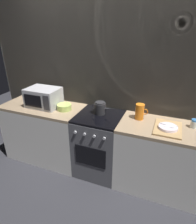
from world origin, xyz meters
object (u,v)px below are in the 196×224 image
(stove_unit, at_px, (99,144))
(mixing_bowl, at_px, (64,107))
(dish_pile, at_px, (168,128))
(pitcher, at_px, (140,112))
(spice_jar, at_px, (194,124))
(microwave, at_px, (44,97))
(kettle, at_px, (100,108))

(stove_unit, height_order, mixing_bowl, mixing_bowl)
(stove_unit, bearing_deg, dish_pile, -2.86)
(pitcher, distance_m, spice_jar, 0.63)
(microwave, xyz_separation_m, spice_jar, (2.00, 0.10, -0.08))
(stove_unit, xyz_separation_m, microwave, (-0.86, 0.01, 0.59))
(pitcher, bearing_deg, stove_unit, -168.53)
(dish_pile, height_order, spice_jar, spice_jar)
(kettle, bearing_deg, pitcher, 4.04)
(kettle, bearing_deg, stove_unit, -82.00)
(dish_pile, bearing_deg, spice_jar, 29.47)
(microwave, distance_m, spice_jar, 2.00)
(stove_unit, xyz_separation_m, mixing_bowl, (-0.52, 0.00, 0.49))
(microwave, relative_size, pitcher, 2.30)
(stove_unit, xyz_separation_m, dish_pile, (0.86, -0.04, 0.47))
(mixing_bowl, distance_m, spice_jar, 1.66)
(stove_unit, relative_size, spice_jar, 8.57)
(pitcher, distance_m, dish_pile, 0.39)
(spice_jar, bearing_deg, dish_pile, -150.53)
(dish_pile, bearing_deg, stove_unit, 177.14)
(mixing_bowl, height_order, dish_pile, mixing_bowl)
(pitcher, height_order, spice_jar, pitcher)
(mixing_bowl, xyz_separation_m, dish_pile, (1.39, -0.05, -0.02))
(microwave, bearing_deg, stove_unit, -0.47)
(pitcher, bearing_deg, microwave, -175.98)
(mixing_bowl, bearing_deg, kettle, 6.96)
(microwave, bearing_deg, kettle, 4.01)
(stove_unit, relative_size, mixing_bowl, 4.50)
(microwave, xyz_separation_m, kettle, (0.85, 0.06, -0.05))
(microwave, bearing_deg, mixing_bowl, -0.49)
(kettle, distance_m, spice_jar, 1.15)
(dish_pile, bearing_deg, mixing_bowl, 178.05)
(stove_unit, height_order, kettle, kettle)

